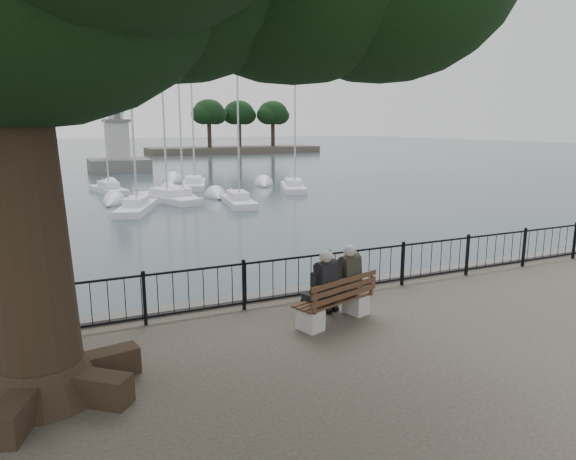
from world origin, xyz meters
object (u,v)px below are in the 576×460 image
person_right (344,283)px  lion_monument (118,150)px  person_left (320,290)px  bench (336,306)px

person_right → lion_monument: (1.33, 48.62, 0.53)m
person_left → lion_monument: lion_monument is taller
person_left → person_right: same height
bench → person_left: size_ratio=1.25×
person_left → lion_monument: (1.96, 48.82, 0.53)m
person_right → bench: bearing=-145.2°
person_right → lion_monument: size_ratio=0.17×
bench → person_left: (-0.35, 0.00, 0.36)m
bench → person_right: 0.50m
bench → lion_monument: size_ratio=0.21×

